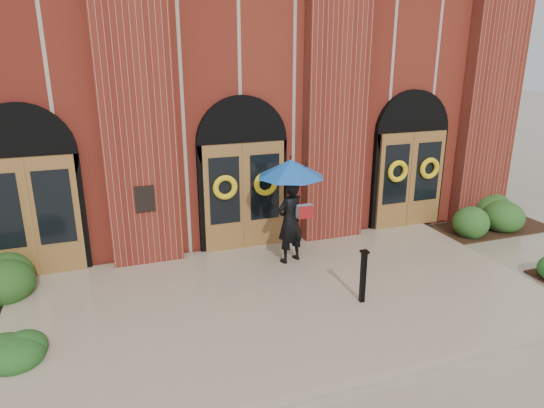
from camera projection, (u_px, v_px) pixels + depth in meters
name	position (u px, v px, depth m)	size (l,w,h in m)	color
ground	(286.00, 306.00, 9.19)	(90.00, 90.00, 0.00)	gray
landing	(283.00, 299.00, 9.30)	(10.00, 5.30, 0.15)	tan
church_building	(192.00, 86.00, 16.00)	(16.20, 12.53, 7.00)	maroon
man_with_umbrella	(291.00, 191.00, 10.32)	(1.85, 1.85, 2.31)	black
metal_post	(363.00, 275.00, 8.90)	(0.14, 0.14, 1.03)	black
hedge_wall_right	(492.00, 215.00, 13.03)	(3.01, 1.20, 0.77)	#264F1C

